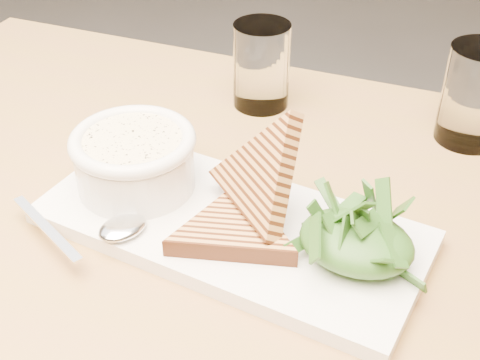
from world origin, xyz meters
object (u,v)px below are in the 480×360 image
at_px(glass_far, 476,95).
at_px(table_top, 246,258).
at_px(soup_bowl, 135,166).
at_px(glass_near, 261,65).
at_px(platter, 231,227).

bearing_deg(glass_far, table_top, -118.23).
xyz_separation_m(soup_bowl, glass_far, (0.28, 0.26, 0.02)).
bearing_deg(soup_bowl, table_top, -6.29).
distance_m(table_top, soup_bowl, 0.14).
bearing_deg(glass_far, soup_bowl, -136.61).
bearing_deg(soup_bowl, glass_far, 43.39).
height_order(table_top, glass_near, glass_near).
relative_size(soup_bowl, glass_near, 1.11).
distance_m(soup_bowl, glass_far, 0.39).
bearing_deg(glass_far, glass_near, -172.83).
height_order(platter, soup_bowl, soup_bowl).
height_order(platter, glass_far, glass_far).
bearing_deg(platter, glass_near, 108.29).
bearing_deg(table_top, glass_far, 61.77).
distance_m(table_top, glass_far, 0.33).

